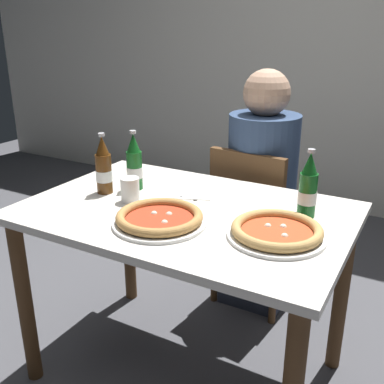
% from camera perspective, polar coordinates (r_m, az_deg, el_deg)
% --- Properties ---
extents(ground_plane, '(8.00, 8.00, 0.00)m').
position_cam_1_polar(ground_plane, '(2.08, -0.72, -21.59)').
color(ground_plane, '#4C4C51').
extents(back_wall_tiled, '(7.00, 0.10, 2.60)m').
position_cam_1_polar(back_wall_tiled, '(3.62, 17.66, 18.04)').
color(back_wall_tiled, silver).
rests_on(back_wall_tiled, ground_plane).
extents(dining_table_main, '(1.20, 0.80, 0.75)m').
position_cam_1_polar(dining_table_main, '(1.72, -0.81, -5.64)').
color(dining_table_main, silver).
rests_on(dining_table_main, ground_plane).
extents(chair_behind_table, '(0.44, 0.44, 0.85)m').
position_cam_1_polar(chair_behind_table, '(2.27, 7.97, -3.44)').
color(chair_behind_table, brown).
rests_on(chair_behind_table, ground_plane).
extents(diner_seated, '(0.34, 0.34, 1.21)m').
position_cam_1_polar(diner_seated, '(2.27, 8.72, -0.67)').
color(diner_seated, '#2D3342').
rests_on(diner_seated, ground_plane).
extents(pizza_margherita_near, '(0.32, 0.32, 0.04)m').
position_cam_1_polar(pizza_margherita_near, '(1.47, 10.70, -4.93)').
color(pizza_margherita_near, white).
rests_on(pizza_margherita_near, dining_table_main).
extents(pizza_marinara_far, '(0.33, 0.33, 0.04)m').
position_cam_1_polar(pizza_marinara_far, '(1.54, -4.14, -3.35)').
color(pizza_marinara_far, white).
rests_on(pizza_marinara_far, dining_table_main).
extents(beer_bottle_left, '(0.07, 0.07, 0.25)m').
position_cam_1_polar(beer_bottle_left, '(1.84, -11.15, 2.99)').
color(beer_bottle_left, '#512D0F').
rests_on(beer_bottle_left, dining_table_main).
extents(beer_bottle_center, '(0.07, 0.07, 0.25)m').
position_cam_1_polar(beer_bottle_center, '(1.62, 14.50, 0.41)').
color(beer_bottle_center, '#14591E').
rests_on(beer_bottle_center, dining_table_main).
extents(beer_bottle_right, '(0.07, 0.07, 0.25)m').
position_cam_1_polar(beer_bottle_right, '(1.86, -7.33, 3.44)').
color(beer_bottle_right, '#14591E').
rests_on(beer_bottle_right, dining_table_main).
extents(napkin_with_cutlery, '(0.23, 0.23, 0.01)m').
position_cam_1_polar(napkin_with_cutlery, '(1.84, -0.15, 0.11)').
color(napkin_with_cutlery, white).
rests_on(napkin_with_cutlery, dining_table_main).
extents(paper_cup, '(0.07, 0.07, 0.09)m').
position_cam_1_polar(paper_cup, '(1.74, -7.86, 0.30)').
color(paper_cup, white).
rests_on(paper_cup, dining_table_main).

